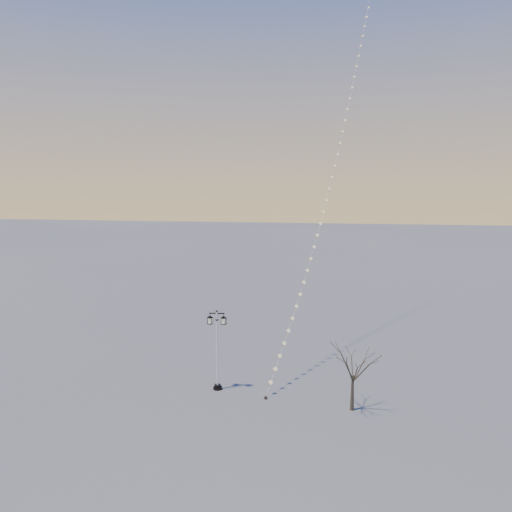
# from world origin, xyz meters

# --- Properties ---
(ground) EXTENTS (300.00, 300.00, 0.00)m
(ground) POSITION_xyz_m (0.00, 0.00, 0.00)
(ground) COLOR #5E6060
(ground) RESTS_ON ground
(street_lamp) EXTENTS (1.27, 0.56, 5.00)m
(street_lamp) POSITION_xyz_m (-2.51, 2.59, 2.77)
(street_lamp) COLOR black
(street_lamp) RESTS_ON ground
(bare_tree) EXTENTS (2.23, 2.23, 3.71)m
(bare_tree) POSITION_xyz_m (5.64, 1.17, 2.57)
(bare_tree) COLOR #393123
(bare_tree) RESTS_ON ground
(kite_train) EXTENTS (6.67, 26.54, 31.33)m
(kite_train) POSITION_xyz_m (3.69, 14.68, 15.54)
(kite_train) COLOR black
(kite_train) RESTS_ON ground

